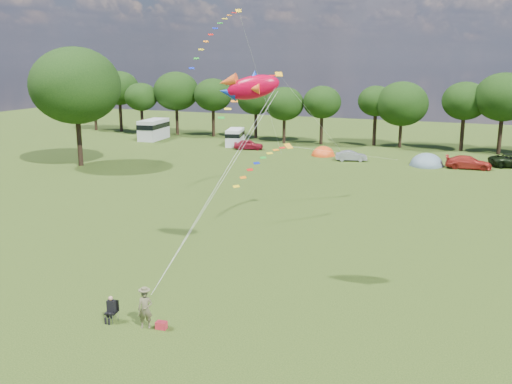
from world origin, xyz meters
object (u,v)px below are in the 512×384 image
at_px(car_a, 249,145).
at_px(fish_kite, 248,87).
at_px(car_b, 351,156).
at_px(camp_chair, 112,306).
at_px(big_tree, 75,86).
at_px(tent_orange, 323,155).
at_px(campervan_b, 235,137).
at_px(kite_flyer, 145,309).
at_px(car_c, 468,162).
at_px(campervan_a, 154,129).
at_px(tent_greyblue, 426,166).

distance_m(car_a, fish_kite, 45.94).
bearing_deg(car_b, camp_chair, 162.88).
relative_size(big_tree, tent_orange, 4.07).
bearing_deg(big_tree, tent_orange, 35.78).
bearing_deg(fish_kite, big_tree, 131.81).
bearing_deg(tent_orange, fish_kite, -80.05).
height_order(campervan_b, kite_flyer, campervan_b).
xyz_separation_m(car_c, campervan_b, (-31.05, 5.55, 0.53)).
relative_size(big_tree, car_a, 3.32).
distance_m(car_b, campervan_b, 18.79).
bearing_deg(campervan_a, fish_kite, -149.19).
bearing_deg(campervan_a, car_a, -108.21).
bearing_deg(tent_greyblue, campervan_a, 171.12).
distance_m(car_a, car_b, 15.09).
distance_m(big_tree, car_b, 32.71).
xyz_separation_m(car_b, kite_flyer, (1.25, -46.11, 0.31)).
bearing_deg(kite_flyer, campervan_a, 98.22).
bearing_deg(campervan_b, campervan_a, 71.40).
height_order(car_a, tent_greyblue, tent_greyblue).
relative_size(campervan_b, tent_greyblue, 1.20).
relative_size(tent_orange, camp_chair, 2.56).
bearing_deg(kite_flyer, tent_greyblue, 57.09).
relative_size(campervan_a, fish_kite, 1.78).
distance_m(car_b, campervan_a, 32.37).
distance_m(campervan_b, tent_orange, 14.17).
bearing_deg(big_tree, car_b, 27.79).
distance_m(car_a, tent_orange, 10.64).
relative_size(campervan_b, fish_kite, 1.42).
xyz_separation_m(car_a, campervan_a, (-16.94, 3.34, 0.94)).
relative_size(campervan_b, tent_orange, 1.56).
bearing_deg(camp_chair, big_tree, 122.77).
bearing_deg(tent_greyblue, car_b, -178.37).
distance_m(tent_orange, kite_flyer, 48.85).
height_order(car_b, fish_kite, fish_kite).
bearing_deg(big_tree, car_c, 19.92).
bearing_deg(fish_kite, tent_orange, 88.74).
xyz_separation_m(tent_greyblue, kite_flyer, (-7.44, -46.36, 0.90)).
relative_size(kite_flyer, camp_chair, 1.44).
relative_size(campervan_a, kite_flyer, 3.48).
height_order(car_c, tent_greyblue, tent_greyblue).
bearing_deg(car_a, tent_orange, -111.55).
bearing_deg(camp_chair, tent_orange, 85.90).
distance_m(car_c, tent_greyblue, 4.54).
height_order(campervan_a, camp_chair, campervan_a).
height_order(big_tree, campervan_a, big_tree).
xyz_separation_m(kite_flyer, fish_kite, (1.69, 8.11, 9.67)).
xyz_separation_m(car_c, tent_orange, (-17.32, 2.25, -0.69)).
bearing_deg(fish_kite, car_a, 102.01).
bearing_deg(car_b, tent_greyblue, -104.76).
distance_m(tent_greyblue, kite_flyer, 46.96).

